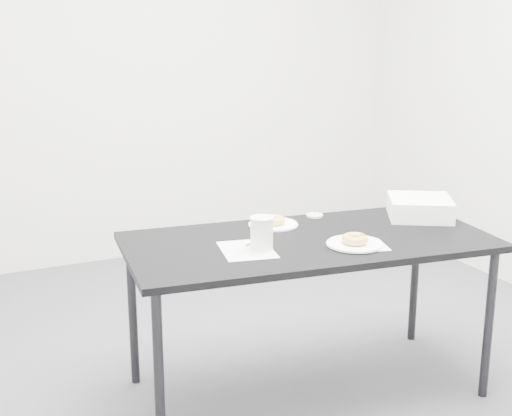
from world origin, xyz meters
name	(u,v)px	position (x,y,z in m)	size (l,w,h in m)	color
floor	(256,380)	(0.00, 0.00, 0.00)	(4.00, 4.00, 0.00)	#46464A
wall_back	(126,62)	(0.00, 2.00, 1.35)	(4.00, 0.02, 2.70)	silver
table	(309,251)	(0.17, -0.17, 0.66)	(1.64, 0.92, 0.71)	black
scorecard	(247,250)	(-0.13, -0.20, 0.72)	(0.21, 0.26, 0.00)	white
logo_patch	(258,241)	(-0.04, -0.12, 0.72)	(0.04, 0.04, 0.00)	green
pen	(255,242)	(-0.06, -0.13, 0.72)	(0.01, 0.01, 0.12)	#0B7A82
napkin	(366,246)	(0.34, -0.36, 0.72)	(0.17, 0.17, 0.00)	white
plate_near	(355,244)	(0.30, -0.34, 0.72)	(0.24, 0.24, 0.01)	white
donut_near	(355,239)	(0.30, -0.34, 0.74)	(0.11, 0.11, 0.04)	gold
plate_far	(273,224)	(0.13, 0.08, 0.72)	(0.23, 0.23, 0.01)	white
donut_far	(273,220)	(0.13, 0.08, 0.74)	(0.11, 0.11, 0.04)	gold
coffee_cup	(262,233)	(-0.08, -0.22, 0.78)	(0.09, 0.09, 0.14)	white
cup_lid	(315,215)	(0.37, 0.13, 0.72)	(0.08, 0.08, 0.01)	silver
bakery_box	(420,208)	(0.82, -0.10, 0.76)	(0.29, 0.29, 0.10)	white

